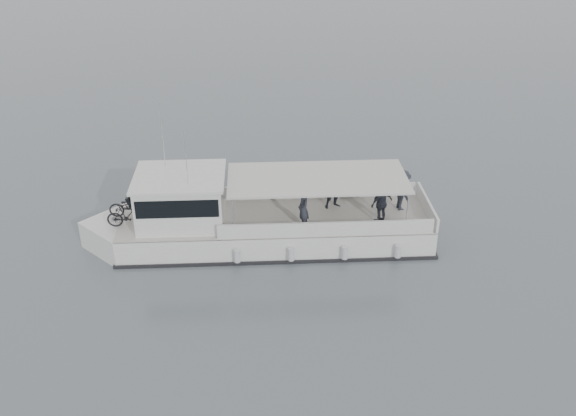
{
  "coord_description": "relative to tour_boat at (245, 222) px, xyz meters",
  "views": [
    {
      "loc": [
        6.68,
        -24.59,
        13.85
      ],
      "look_at": [
        4.85,
        -2.01,
        1.6
      ],
      "focal_mm": 40.0,
      "sensor_mm": 36.0,
      "label": 1
    }
  ],
  "objects": [
    {
      "name": "tour_boat",
      "position": [
        0.0,
        0.0,
        0.0
      ],
      "size": [
        14.4,
        5.14,
        5.99
      ],
      "rotation": [
        0.0,
        0.0,
        0.14
      ],
      "color": "white",
      "rests_on": "ground"
    },
    {
      "name": "ground",
      "position": [
        -3.11,
        2.18,
        -0.98
      ],
      "size": [
        1400.0,
        1400.0,
        0.0
      ],
      "primitive_type": "plane",
      "color": "#4F575E",
      "rests_on": "ground"
    }
  ]
}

